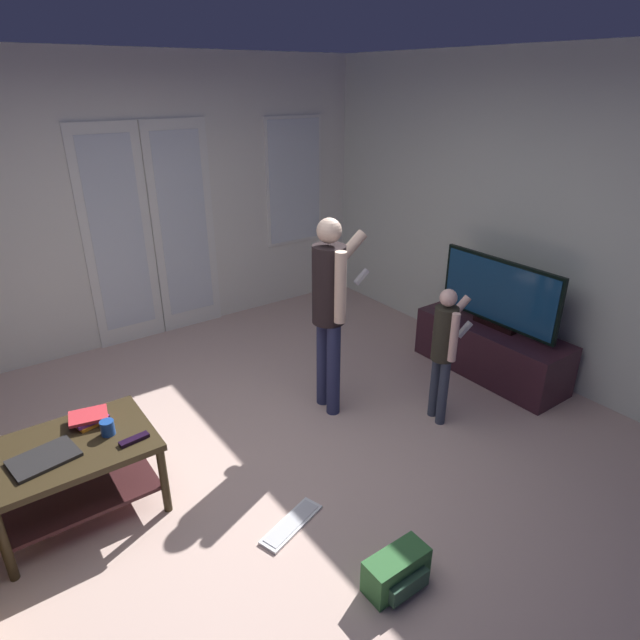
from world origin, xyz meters
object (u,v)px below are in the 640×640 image
object	(u,v)px
loose_keyboard	(292,524)
laptop_closed	(44,458)
tv_stand	(491,350)
flat_screen_tv	(499,294)
person_child	(445,344)
backpack	(397,571)
person_adult	(330,300)
cup_near_edge	(108,428)
book_stack	(89,418)
coffee_table	(73,464)
tv_remote_black	(134,439)

from	to	relation	value
loose_keyboard	laptop_closed	size ratio (longest dim) A/B	1.36
tv_stand	flat_screen_tv	size ratio (longest dim) A/B	1.19
person_child	backpack	bearing A→B (deg)	-144.56
tv_stand	person_adult	bearing A→B (deg)	164.99
flat_screen_tv	cup_near_edge	world-z (taller)	flat_screen_tv
tv_stand	person_adult	world-z (taller)	person_adult
flat_screen_tv	backpack	xyz separation A→B (m)	(-2.18, -1.14, -0.66)
loose_keyboard	laptop_closed	distance (m)	1.43
flat_screen_tv	book_stack	bearing A→B (deg)	171.11
tv_stand	cup_near_edge	xyz separation A→B (m)	(-3.14, 0.32, 0.31)
person_child	laptop_closed	xyz separation A→B (m)	(-2.60, 0.51, -0.14)
person_child	cup_near_edge	bearing A→B (deg)	166.38
person_adult	person_child	size ratio (longest dim) A/B	1.43
coffee_table	flat_screen_tv	distance (m)	3.40
person_child	cup_near_edge	distance (m)	2.32
tv_stand	person_child	size ratio (longest dim) A/B	1.26
person_adult	tv_remote_black	size ratio (longest dim) A/B	8.98
person_adult	tv_remote_black	distance (m)	1.64
tv_stand	cup_near_edge	size ratio (longest dim) A/B	14.88
coffee_table	backpack	bearing A→B (deg)	-51.73
coffee_table	person_adult	distance (m)	1.97
person_child	laptop_closed	size ratio (longest dim) A/B	3.16
tv_remote_black	book_stack	bearing A→B (deg)	109.56
coffee_table	laptop_closed	size ratio (longest dim) A/B	2.69
flat_screen_tv	book_stack	distance (m)	3.25
laptop_closed	cup_near_edge	xyz separation A→B (m)	(0.35, 0.03, 0.04)
tv_stand	flat_screen_tv	xyz separation A→B (m)	(-0.00, 0.00, 0.53)
loose_keyboard	backpack	bearing A→B (deg)	-71.63
person_adult	backpack	distance (m)	1.88
tv_stand	cup_near_edge	world-z (taller)	cup_near_edge
coffee_table	loose_keyboard	xyz separation A→B (m)	(0.96, -0.83, -0.35)
person_adult	tv_remote_black	bearing A→B (deg)	-171.82
flat_screen_tv	coffee_table	bearing A→B (deg)	174.11
tv_stand	loose_keyboard	size ratio (longest dim) A/B	2.92
tv_stand	book_stack	bearing A→B (deg)	171.05
person_child	book_stack	bearing A→B (deg)	162.52
coffee_table	tv_stand	xyz separation A→B (m)	(3.36, -0.35, -0.13)
backpack	loose_keyboard	distance (m)	0.70
backpack	cup_near_edge	distance (m)	1.80
laptop_closed	cup_near_edge	bearing A→B (deg)	-4.79
flat_screen_tv	person_child	size ratio (longest dim) A/B	1.06
person_child	tv_remote_black	xyz separation A→B (m)	(-2.15, 0.39, -0.14)
flat_screen_tv	person_adult	world-z (taller)	person_adult
coffee_table	loose_keyboard	world-z (taller)	coffee_table
backpack	tv_remote_black	world-z (taller)	tv_remote_black
person_adult	cup_near_edge	world-z (taller)	person_adult
person_child	cup_near_edge	xyz separation A→B (m)	(-2.25, 0.55, -0.10)
coffee_table	tv_remote_black	xyz separation A→B (m)	(0.32, -0.18, 0.15)
tv_stand	loose_keyboard	world-z (taller)	tv_stand
person_child	book_stack	distance (m)	2.42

